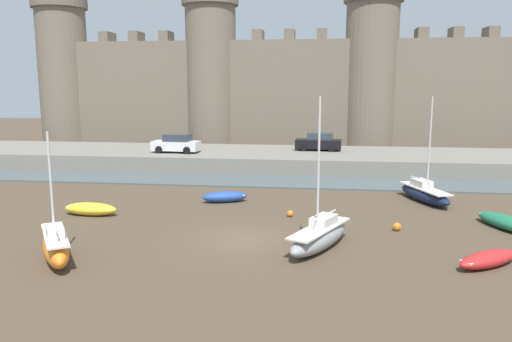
{
  "coord_description": "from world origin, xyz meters",
  "views": [
    {
      "loc": [
        3.48,
        -22.65,
        7.32
      ],
      "look_at": [
        -0.06,
        4.81,
        2.5
      ],
      "focal_mm": 35.0,
      "sensor_mm": 36.0,
      "label": 1
    }
  ],
  "objects": [
    {
      "name": "ground_plane",
      "position": [
        0.0,
        0.0,
        0.0
      ],
      "size": [
        160.0,
        160.0,
        0.0
      ],
      "primitive_type": "plane",
      "color": "#4C3D2D"
    },
    {
      "name": "water_channel",
      "position": [
        0.0,
        14.28,
        0.05
      ],
      "size": [
        80.0,
        4.5,
        0.1
      ],
      "primitive_type": "cube",
      "color": "#47565B",
      "rests_on": "ground"
    },
    {
      "name": "quay_road",
      "position": [
        0.0,
        21.53,
        0.69
      ],
      "size": [
        64.49,
        10.0,
        1.39
      ],
      "primitive_type": "cube",
      "color": "slate",
      "rests_on": "ground"
    },
    {
      "name": "castle",
      "position": [
        -0.0,
        32.97,
        7.41
      ],
      "size": [
        58.69,
        6.2,
        19.8
      ],
      "color": "#706354",
      "rests_on": "ground"
    },
    {
      "name": "sailboat_midflat_right",
      "position": [
        10.09,
        9.19,
        0.56
      ],
      "size": [
        2.96,
        5.23,
        6.59
      ],
      "color": "#141E3D",
      "rests_on": "ground"
    },
    {
      "name": "sailboat_midflat_left",
      "position": [
        3.57,
        -0.9,
        0.61
      ],
      "size": [
        3.29,
        5.09,
        6.84
      ],
      "color": "gray",
      "rests_on": "ground"
    },
    {
      "name": "rowboat_near_channel_left",
      "position": [
        10.36,
        -2.29,
        0.34
      ],
      "size": [
        3.16,
        2.63,
        0.65
      ],
      "color": "red",
      "rests_on": "ground"
    },
    {
      "name": "sailboat_foreground_right",
      "position": [
        -7.36,
        -3.95,
        0.68
      ],
      "size": [
        3.19,
        4.11,
        5.43
      ],
      "color": "orange",
      "rests_on": "ground"
    },
    {
      "name": "rowboat_near_channel_right",
      "position": [
        -2.38,
        7.46,
        0.37
      ],
      "size": [
        2.98,
        1.86,
        0.7
      ],
      "color": "#234793",
      "rests_on": "ground"
    },
    {
      "name": "rowboat_foreground_left",
      "position": [
        -9.33,
        3.35,
        0.38
      ],
      "size": [
        3.15,
        1.22,
        0.72
      ],
      "color": "yellow",
      "rests_on": "ground"
    },
    {
      "name": "rowboat_foreground_centre",
      "position": [
        13.06,
        3.47,
        0.36
      ],
      "size": [
        2.66,
        4.05,
        0.7
      ],
      "color": "#1E6B47",
      "rests_on": "ground"
    },
    {
      "name": "mooring_buoy_near_shore",
      "position": [
        7.45,
        2.43,
        0.21
      ],
      "size": [
        0.42,
        0.42,
        0.42
      ],
      "primitive_type": "sphere",
      "color": "orange",
      "rests_on": "ground"
    },
    {
      "name": "mooring_buoy_mid_mud",
      "position": [
        1.92,
        4.46,
        0.18
      ],
      "size": [
        0.36,
        0.36,
        0.36
      ],
      "primitive_type": "sphere",
      "color": "orange",
      "rests_on": "ground"
    },
    {
      "name": "mooring_buoy_off_centre",
      "position": [
        -10.24,
        0.15,
        0.2
      ],
      "size": [
        0.41,
        0.41,
        0.41
      ],
      "primitive_type": "sphere",
      "color": "orange",
      "rests_on": "ground"
    },
    {
      "name": "car_quay_centre_west",
      "position": [
        3.39,
        22.78,
        2.16
      ],
      "size": [
        4.2,
        2.07,
        1.62
      ],
      "color": "black",
      "rests_on": "quay_road"
    },
    {
      "name": "car_quay_east",
      "position": [
        -9.06,
        19.74,
        2.16
      ],
      "size": [
        4.2,
        2.07,
        1.62
      ],
      "color": "silver",
      "rests_on": "quay_road"
    }
  ]
}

